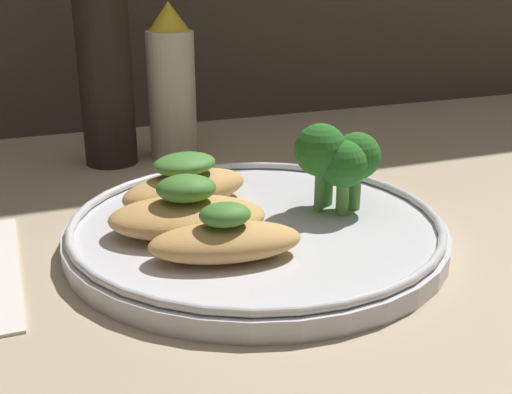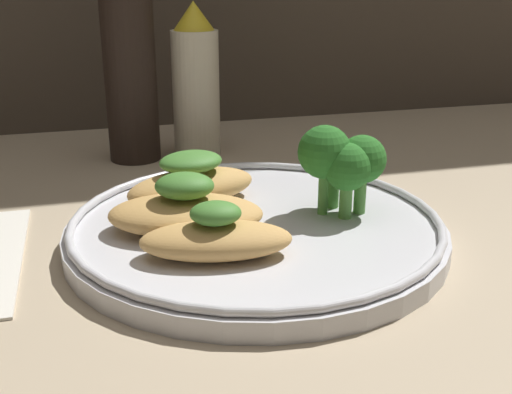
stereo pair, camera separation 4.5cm
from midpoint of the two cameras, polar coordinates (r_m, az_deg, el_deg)
The scene contains 8 objects.
ground_plane at distance 46.55cm, azimuth 2.78°, elevation -4.56°, with size 180.00×180.00×1.00cm, color tan.
plate at distance 45.95cm, azimuth 2.81°, elevation -2.87°, with size 27.04×27.04×2.00cm.
grilled_meat_front at distance 40.17cm, azimuth -0.36°, elevation -3.67°, with size 10.29×6.07×3.67cm.
grilled_meat_middle at distance 43.83cm, azimuth -3.33°, elevation -1.40°, with size 11.88×8.63×4.17cm.
grilled_meat_back at distance 49.08cm, azimuth -3.15°, elevation 1.25°, with size 11.11×7.17×4.08cm.
broccoli_bunch at distance 47.01cm, azimuth 10.29°, elevation 3.26°, with size 6.43×5.44×6.69cm.
sauce_bottle at distance 65.79cm, azimuth -3.38°, elevation 10.01°, with size 4.77×4.77×15.45cm.
pepper_grinder at distance 64.52cm, azimuth -9.15°, elevation 11.06°, with size 5.10×5.10×19.79cm.
Camera 2 is at (-11.12, -40.86, 18.96)cm, focal length 45.00 mm.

